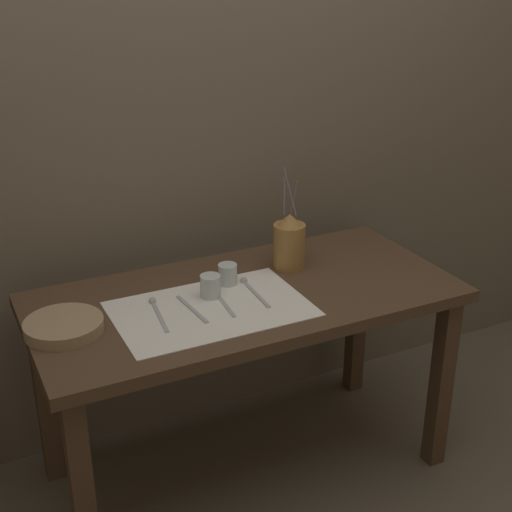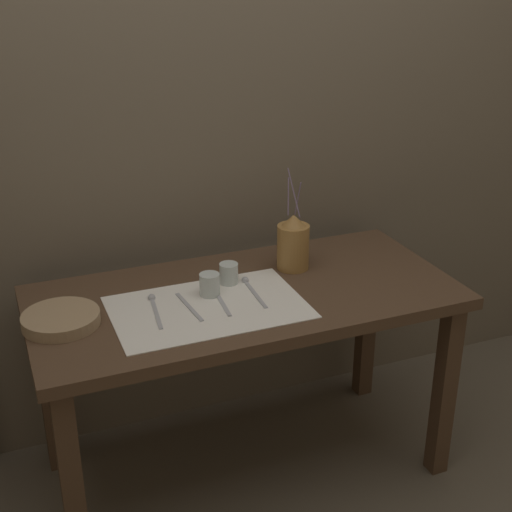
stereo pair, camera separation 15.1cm
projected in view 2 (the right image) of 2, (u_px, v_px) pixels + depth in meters
ground_plane at (246, 466)px, 2.57m from camera, size 12.00×12.00×0.00m
stone_wall_back at (199, 111)px, 2.46m from camera, size 7.00×0.06×2.40m
wooden_table at (245, 318)px, 2.33m from camera, size 1.37×0.65×0.70m
linen_cloth at (208, 307)px, 2.19m from camera, size 0.59×0.38×0.00m
pitcher_with_flowers at (293, 244)px, 2.42m from camera, size 0.11×0.11×0.36m
wooden_bowl at (61, 320)px, 2.08m from camera, size 0.23×0.23×0.04m
glass_tumbler_near at (210, 285)px, 2.25m from camera, size 0.07×0.07×0.07m
glass_tumbler_far at (229, 273)px, 2.33m from camera, size 0.06×0.06×0.07m
spoon_inner at (154, 304)px, 2.20m from camera, size 0.04×0.21×0.02m
knife_center at (189, 307)px, 2.18m from camera, size 0.03×0.20×0.00m
fork_outer at (221, 301)px, 2.22m from camera, size 0.03×0.20×0.00m
spoon_outer at (249, 286)px, 2.31m from camera, size 0.03×0.21×0.02m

